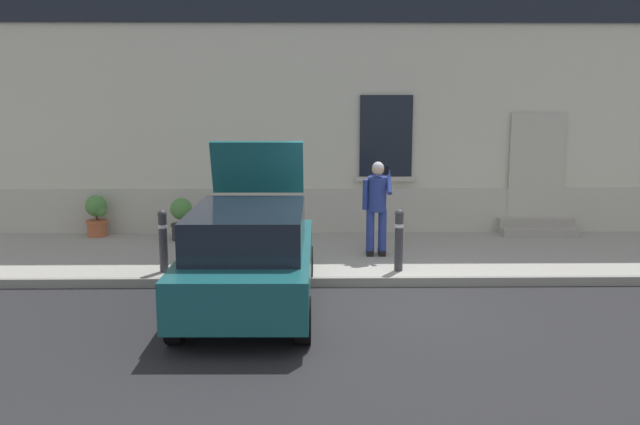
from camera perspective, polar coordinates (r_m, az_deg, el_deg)
ground_plane at (r=10.18m, az=4.55°, el=-7.66°), size 80.00×80.00×0.00m
sidewalk at (r=12.85m, az=3.38°, el=-3.57°), size 24.00×3.60×0.15m
curb_edge at (r=11.06m, az=4.10°, el=-5.82°), size 24.00×0.12×0.15m
building_facade at (r=14.99m, az=2.84°, el=12.43°), size 24.00×1.52×7.50m
entrance_stoop at (r=15.06m, az=17.73°, el=-1.21°), size 1.58×0.64×0.32m
hatchback_car_teal at (r=9.78m, az=-5.94°, el=-3.58°), size 1.84×4.09×2.34m
bollard_near_person at (r=11.36m, az=6.65°, el=-2.12°), size 0.15×0.15×1.04m
bollard_far_left at (r=11.52m, az=-13.05°, el=-2.14°), size 0.15×0.15×1.04m
person_on_phone at (r=12.23m, az=4.80°, el=0.85°), size 0.51×0.51×1.74m
planter_terracotta at (r=14.78m, az=-18.23°, el=-0.17°), size 0.44×0.44×0.86m
planter_charcoal at (r=13.96m, az=-11.53°, el=-0.44°), size 0.44×0.44×0.86m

